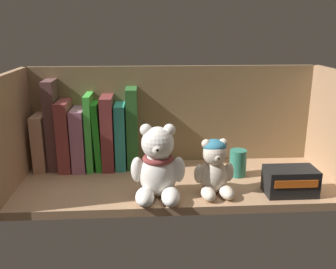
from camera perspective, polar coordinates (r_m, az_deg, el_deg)
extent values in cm
cube|color=#A87F5B|center=(97.68, 1.46, -7.57)|extent=(79.85, 29.90, 2.00)
cube|color=olive|center=(107.86, 0.79, 2.58)|extent=(82.25, 1.20, 29.78)
cube|color=#A87F5B|center=(98.12, -22.90, -0.16)|extent=(1.60, 32.30, 29.78)
cube|color=#A87F5B|center=(104.62, 24.33, 0.65)|extent=(1.60, 32.30, 29.78)
cube|color=tan|center=(109.78, -18.63, -0.88)|extent=(3.21, 12.06, 15.38)
cube|color=brown|center=(107.70, -17.09, 1.51)|extent=(2.92, 9.92, 24.67)
cube|color=brown|center=(107.64, -15.18, 0.16)|extent=(3.26, 14.08, 19.23)
cube|color=#A76685|center=(107.26, -13.19, -0.37)|extent=(3.45, 14.29, 17.02)
cube|color=green|center=(106.26, -11.68, 0.66)|extent=(1.76, 13.23, 20.92)
cube|color=#239521|center=(106.29, -10.54, 0.09)|extent=(2.35, 12.48, 18.71)
cube|color=brown|center=(105.75, -9.05, 0.56)|extent=(3.23, 13.28, 20.33)
cube|color=teal|center=(105.79, -7.20, 0.01)|extent=(2.79, 12.14, 18.09)
cube|color=#2A6229|center=(105.05, -5.46, 1.16)|extent=(3.00, 10.47, 22.37)
ellipsoid|color=white|center=(87.46, -1.53, -6.06)|extent=(8.97, 8.23, 10.55)
sphere|color=white|center=(84.29, -1.58, -1.32)|extent=(7.51, 7.51, 7.51)
sphere|color=white|center=(84.04, -3.38, 0.69)|extent=(2.81, 2.81, 2.81)
sphere|color=white|center=(83.94, 0.20, 0.70)|extent=(2.81, 2.81, 2.81)
sphere|color=white|center=(81.90, -1.61, -2.19)|extent=(2.81, 2.81, 2.81)
sphere|color=black|center=(80.94, -1.62, -2.36)|extent=(0.99, 0.99, 0.99)
ellipsoid|color=white|center=(84.39, -3.57, -9.50)|extent=(4.60, 7.25, 3.75)
ellipsoid|color=white|center=(84.28, 0.43, -9.50)|extent=(4.60, 7.25, 3.75)
ellipsoid|color=white|center=(86.69, -4.70, -5.38)|extent=(3.21, 3.21, 6.10)
ellipsoid|color=white|center=(86.52, 1.61, -5.38)|extent=(3.21, 3.21, 6.10)
torus|color=brown|center=(86.08, -1.55, -3.73)|extent=(7.21, 7.21, 1.35)
ellipsoid|color=beige|center=(90.04, 6.95, -6.35)|extent=(6.89, 6.33, 8.11)
sphere|color=beige|center=(87.55, 7.16, -2.84)|extent=(5.77, 5.77, 5.77)
sphere|color=beige|center=(86.68, 5.86, -1.43)|extent=(2.16, 2.16, 2.16)
sphere|color=beige|center=(87.77, 8.41, -1.29)|extent=(2.16, 2.16, 2.16)
sphere|color=beige|center=(85.81, 7.53, -3.51)|extent=(2.16, 2.16, 2.16)
sphere|color=black|center=(85.11, 7.67, -3.64)|extent=(0.76, 0.76, 0.76)
ellipsoid|color=beige|center=(87.15, 6.16, -9.00)|extent=(3.74, 5.69, 2.88)
ellipsoid|color=beige|center=(88.36, 8.99, -8.75)|extent=(3.74, 5.69, 2.88)
ellipsoid|color=beige|center=(88.40, 4.76, -6.01)|extent=(2.56, 2.56, 4.69)
ellipsoid|color=beige|center=(90.33, 9.29, -5.67)|extent=(2.56, 2.56, 4.69)
ellipsoid|color=teal|center=(87.41, 7.12, -1.78)|extent=(5.48, 5.48, 3.17)
cylinder|color=#2D7A66|center=(100.76, 10.64, -4.29)|extent=(4.44, 4.44, 7.14)
cube|color=black|center=(93.47, 18.19, -6.79)|extent=(11.87, 7.04, 6.38)
cube|color=orange|center=(90.12, 19.06, -7.20)|extent=(10.09, 0.16, 1.79)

